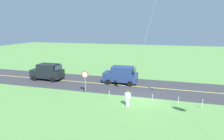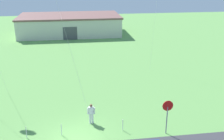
{
  "view_description": "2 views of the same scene",
  "coord_description": "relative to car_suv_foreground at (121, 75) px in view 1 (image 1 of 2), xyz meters",
  "views": [
    {
      "loc": [
        -1.39,
        17.58,
        7.19
      ],
      "look_at": [
        2.73,
        2.21,
        3.43
      ],
      "focal_mm": 29.09,
      "sensor_mm": 36.0,
      "label": 1
    },
    {
      "loc": [
        0.2,
        -16.11,
        10.74
      ],
      "look_at": [
        2.86,
        2.13,
        4.18
      ],
      "focal_mm": 43.67,
      "sensor_mm": 36.0,
      "label": 2
    }
  ],
  "objects": [
    {
      "name": "fence_post_1",
      "position": [
        -8.73,
        5.51,
        -0.7
      ],
      "size": [
        0.05,
        0.05,
        0.9
      ],
      "primitive_type": "cylinder",
      "color": "silver",
      "rests_on": "ground"
    },
    {
      "name": "fence_post_2",
      "position": [
        -6.67,
        5.51,
        -0.7
      ],
      "size": [
        0.05,
        0.05,
        0.9
      ],
      "primitive_type": "cylinder",
      "color": "silver",
      "rests_on": "ground"
    },
    {
      "name": "road_centre_stripe",
      "position": [
        -3.38,
        0.81,
        -1.15
      ],
      "size": [
        120.0,
        0.16,
        0.0
      ],
      "primitive_type": "cube",
      "color": "#E5E04C",
      "rests_on": "asphalt_road"
    },
    {
      "name": "car_parked_east_near",
      "position": [
        10.3,
        0.96,
        0.0
      ],
      "size": [
        4.4,
        2.12,
        2.24
      ],
      "color": "black",
      "rests_on": "ground"
    },
    {
      "name": "fence_post_4",
      "position": [
        0.06,
        5.51,
        -0.7
      ],
      "size": [
        0.05,
        0.05,
        0.9
      ],
      "primitive_type": "cylinder",
      "color": "silver",
      "rests_on": "ground"
    },
    {
      "name": "fence_post_3",
      "position": [
        -4.3,
        5.51,
        -0.7
      ],
      "size": [
        0.05,
        0.05,
        0.9
      ],
      "primitive_type": "cylinder",
      "color": "silver",
      "rests_on": "ground"
    },
    {
      "name": "asphalt_road",
      "position": [
        -3.38,
        0.81,
        -1.15
      ],
      "size": [
        120.0,
        7.0,
        0.0
      ],
      "primitive_type": "cube",
      "color": "#38383D",
      "rests_on": "ground"
    },
    {
      "name": "person_adult_near",
      "position": [
        -2.11,
        6.85,
        -0.29
      ],
      "size": [
        0.58,
        0.22,
        1.6
      ],
      "rotation": [
        0.0,
        0.0,
        1.07
      ],
      "color": "silver",
      "rests_on": "ground"
    },
    {
      "name": "ground_plane",
      "position": [
        -3.38,
        4.81,
        -1.2
      ],
      "size": [
        120.0,
        120.0,
        0.1
      ],
      "primitive_type": "cube",
      "color": "#60994C"
    },
    {
      "name": "stop_sign",
      "position": [
        3.03,
        4.71,
        0.65
      ],
      "size": [
        0.76,
        0.08,
        2.56
      ],
      "color": "gray",
      "rests_on": "ground"
    },
    {
      "name": "car_suv_foreground",
      "position": [
        0.0,
        0.0,
        0.0
      ],
      "size": [
        4.4,
        2.12,
        2.24
      ],
      "color": "navy",
      "rests_on": "ground"
    }
  ]
}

